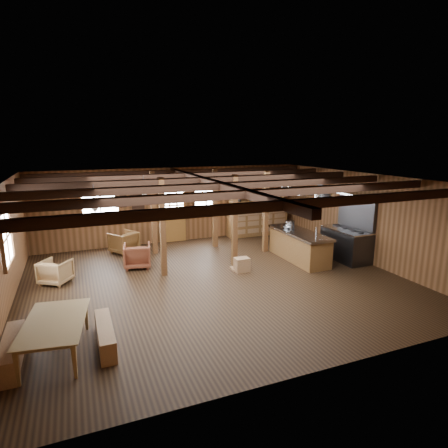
{
  "coord_description": "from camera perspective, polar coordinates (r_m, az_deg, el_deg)",
  "views": [
    {
      "loc": [
        -3.43,
        -9.08,
        3.8
      ],
      "look_at": [
        0.57,
        0.78,
        1.4
      ],
      "focal_mm": 30.0,
      "sensor_mm": 36.0,
      "label": 1
    }
  ],
  "objects": [
    {
      "name": "armchair_b",
      "position": [
        11.68,
        -13.09,
        -4.73
      ],
      "size": [
        0.91,
        0.93,
        0.73
      ],
      "primitive_type": "imported",
      "rotation": [
        0.0,
        0.0,
        2.96
      ],
      "color": "brown",
      "rests_on": "floor"
    },
    {
      "name": "back_counter",
      "position": [
        15.27,
        5.04,
        0.58
      ],
      "size": [
        2.55,
        0.6,
        2.45
      ],
      "color": "brown",
      "rests_on": "floor"
    },
    {
      "name": "pendant_lamps",
      "position": [
        10.27,
        -15.24,
        3.6
      ],
      "size": [
        1.86,
        2.36,
        0.66
      ],
      "color": "#323234",
      "rests_on": "ceiling"
    },
    {
      "name": "back_door",
      "position": [
        14.26,
        -7.67,
        0.79
      ],
      "size": [
        1.02,
        0.08,
        2.15
      ],
      "color": "brown",
      "rests_on": "floor"
    },
    {
      "name": "bench_aisle",
      "position": [
        7.68,
        -17.65,
        -15.81
      ],
      "size": [
        0.28,
        1.5,
        0.41
      ],
      "primitive_type": "cube",
      "color": "brown",
      "rests_on": "floor"
    },
    {
      "name": "counter_pot",
      "position": [
        12.86,
        10.08,
        0.11
      ],
      "size": [
        0.32,
        0.32,
        0.19
      ],
      "primitive_type": "cylinder",
      "color": "#B0B4B8",
      "rests_on": "kitchen_island"
    },
    {
      "name": "bench_wall",
      "position": [
        7.77,
        -29.62,
        -16.55
      ],
      "size": [
        0.29,
        1.57,
        0.43
      ],
      "primitive_type": "cube",
      "color": "brown",
      "rests_on": "floor"
    },
    {
      "name": "window_back_left",
      "position": [
        13.74,
        -18.33,
        2.86
      ],
      "size": [
        1.32,
        0.06,
        1.32
      ],
      "color": "white",
      "rests_on": "wall_back"
    },
    {
      "name": "bowl",
      "position": [
        12.52,
        9.59,
        -0.53
      ],
      "size": [
        0.31,
        0.31,
        0.06
      ],
      "primitive_type": "imported",
      "rotation": [
        0.0,
        0.0,
        0.4
      ],
      "color": "silver",
      "rests_on": "kitchen_island"
    },
    {
      "name": "pot_rack",
      "position": [
        11.44,
        12.75,
        4.69
      ],
      "size": [
        0.36,
        3.0,
        0.45
      ],
      "color": "#323234",
      "rests_on": "ceiling"
    },
    {
      "name": "room",
      "position": [
        10.0,
        -1.33,
        -1.17
      ],
      "size": [
        10.04,
        9.04,
        2.84
      ],
      "color": "black",
      "rests_on": "ground"
    },
    {
      "name": "ceiling_joists",
      "position": [
        9.93,
        -1.73,
        6.25
      ],
      "size": [
        9.8,
        8.82,
        0.18
      ],
      "color": "black",
      "rests_on": "ceiling"
    },
    {
      "name": "armchair_c",
      "position": [
        11.13,
        -24.27,
        -6.63
      ],
      "size": [
        0.98,
        0.99,
        0.66
      ],
      "primitive_type": "imported",
      "rotation": [
        0.0,
        0.0,
        2.55
      ],
      "color": "#997245",
      "rests_on": "floor"
    },
    {
      "name": "window_back_right",
      "position": [
        14.51,
        -2.78,
        3.99
      ],
      "size": [
        1.02,
        0.06,
        1.32
      ],
      "color": "white",
      "rests_on": "wall_back"
    },
    {
      "name": "commercial_range",
      "position": [
        12.69,
        18.36,
        -2.19
      ],
      "size": [
        0.88,
        1.73,
        2.13
      ],
      "color": "#323234",
      "rests_on": "floor"
    },
    {
      "name": "timber_posts",
      "position": [
        12.08,
        -2.52,
        1.25
      ],
      "size": [
        3.95,
        2.35,
        2.8
      ],
      "color": "#4A2415",
      "rests_on": "floor"
    },
    {
      "name": "dining_table",
      "position": [
        7.63,
        -23.94,
        -15.54
      ],
      "size": [
        1.28,
        1.97,
        0.65
      ],
      "primitive_type": "imported",
      "rotation": [
        0.0,
        0.0,
        1.43
      ],
      "color": "olive",
      "rests_on": "floor"
    },
    {
      "name": "window_left",
      "position": [
        9.95,
        -30.3,
        -1.82
      ],
      "size": [
        0.14,
        1.24,
        1.32
      ],
      "color": "white",
      "rests_on": "wall_back"
    },
    {
      "name": "kitchen_island",
      "position": [
        12.27,
        11.36,
        -3.24
      ],
      "size": [
        0.89,
        2.5,
        1.2
      ],
      "rotation": [
        0.0,
        0.0,
        0.0
      ],
      "color": "brown",
      "rests_on": "floor"
    },
    {
      "name": "notice_boards",
      "position": [
        13.84,
        -13.79,
        3.37
      ],
      "size": [
        1.08,
        0.03,
        0.9
      ],
      "color": "silver",
      "rests_on": "wall_back"
    },
    {
      "name": "armchair_a",
      "position": [
        13.28,
        -15.0,
        -2.71
      ],
      "size": [
        1.09,
        1.1,
        0.73
      ],
      "primitive_type": "imported",
      "rotation": [
        0.0,
        0.0,
        3.71
      ],
      "color": "brown",
      "rests_on": "floor"
    },
    {
      "name": "step_stool",
      "position": [
        11.07,
        2.73,
        -6.22
      ],
      "size": [
        0.47,
        0.34,
        0.42
      ],
      "primitive_type": "cube",
      "rotation": [
        0.0,
        0.0,
        -0.01
      ],
      "color": "brown",
      "rests_on": "floor"
    }
  ]
}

